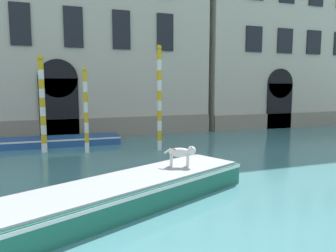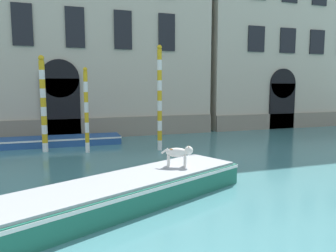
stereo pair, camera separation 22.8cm
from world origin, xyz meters
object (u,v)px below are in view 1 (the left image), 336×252
dog_on_deck (182,153)px  boat_moored_near_palazzo (49,141)px  boat_foreground (130,191)px  mooring_pole_1 (42,104)px  mooring_pole_0 (86,110)px  mooring_pole_2 (159,98)px

dog_on_deck → boat_moored_near_palazzo: bearing=134.7°
boat_foreground → dog_on_deck: dog_on_deck is taller
dog_on_deck → mooring_pole_1: (-3.75, 6.81, 1.08)m
boat_foreground → mooring_pole_0: bearing=68.2°
boat_foreground → dog_on_deck: size_ratio=8.24×
dog_on_deck → boat_moored_near_palazzo: 9.07m
boat_foreground → mooring_pole_1: bearing=81.0°
boat_foreground → mooring_pole_2: bearing=41.1°
mooring_pole_1 → mooring_pole_2: bearing=-14.9°
boat_foreground → mooring_pole_0: 6.96m
mooring_pole_2 → boat_foreground: bearing=-114.5°
boat_moored_near_palazzo → mooring_pole_1: bearing=-96.2°
mooring_pole_0 → mooring_pole_2: size_ratio=0.79×
boat_foreground → dog_on_deck: (1.68, 0.72, 0.70)m
boat_foreground → boat_moored_near_palazzo: 9.21m
boat_foreground → mooring_pole_0: size_ratio=1.91×
mooring_pole_0 → mooring_pole_1: 1.93m
dog_on_deck → mooring_pole_1: 7.85m
boat_foreground → mooring_pole_2: size_ratio=1.51×
mooring_pole_0 → mooring_pole_2: 3.23m
mooring_pole_1 → mooring_pole_2: size_ratio=0.90×
mooring_pole_0 → mooring_pole_1: size_ratio=0.88×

